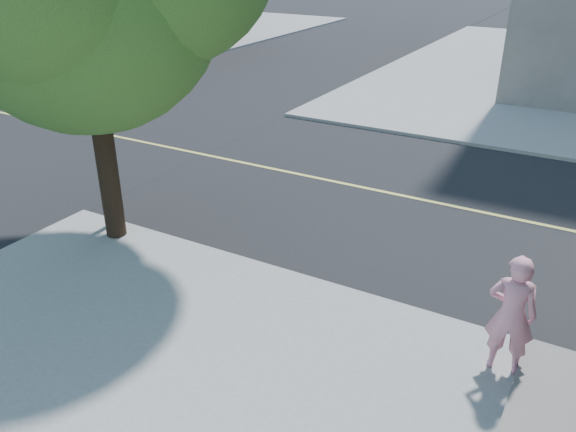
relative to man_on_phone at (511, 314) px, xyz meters
The scene contains 5 objects.
ground 8.29m from the man_on_phone, behind, with size 140.00×140.00×0.00m, color black.
road_ew 9.82m from the man_on_phone, 146.89° to the left, with size 140.00×9.00×0.01m, color black.
sidewalk_nw 38.37m from the man_on_phone, 144.39° to the left, with size 26.00×25.00×0.12m, color gray.
man_on_phone is the anchor object (origin of this frame).
signal_pole 10.79m from the man_on_phone, behind, with size 4.15×0.47×4.69m.
Camera 1 is at (8.77, -7.97, 5.61)m, focal length 36.35 mm.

